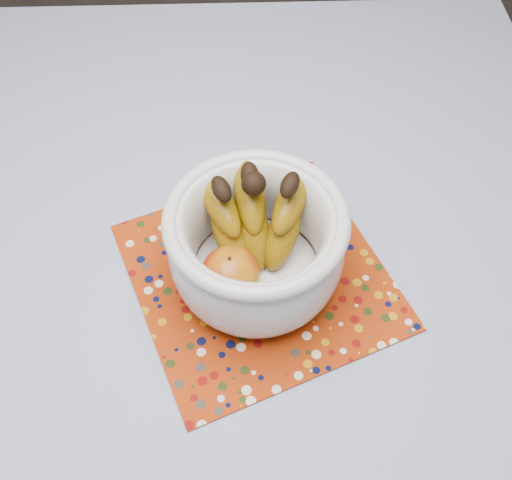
% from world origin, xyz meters
% --- Properties ---
extents(table, '(1.20, 1.20, 0.75)m').
position_xyz_m(table, '(0.00, 0.00, 0.67)').
color(table, brown).
rests_on(table, ground).
extents(tablecloth, '(1.32, 1.32, 0.01)m').
position_xyz_m(tablecloth, '(0.00, 0.00, 0.76)').
color(tablecloth, slate).
rests_on(tablecloth, table).
extents(placemat, '(0.47, 0.47, 0.00)m').
position_xyz_m(placemat, '(0.09, -0.06, 0.76)').
color(placemat, '#922908').
rests_on(placemat, tablecloth).
extents(fruit_bowl, '(0.25, 0.26, 0.18)m').
position_xyz_m(fruit_bowl, '(0.09, -0.06, 0.85)').
color(fruit_bowl, silver).
rests_on(fruit_bowl, placemat).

